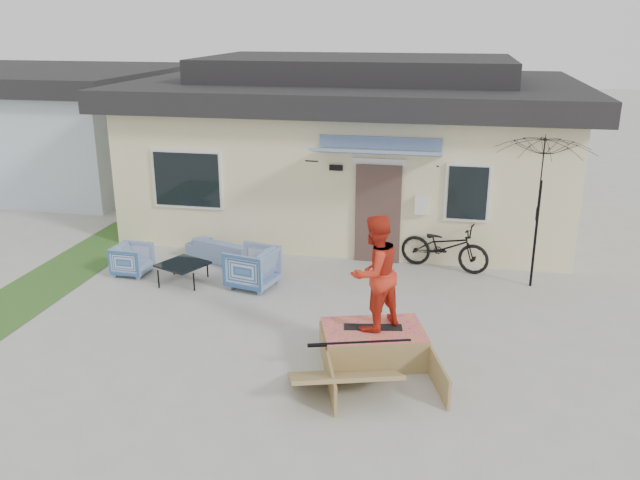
% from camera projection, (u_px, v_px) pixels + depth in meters
% --- Properties ---
extents(ground, '(90.00, 90.00, 0.00)m').
position_uv_depth(ground, '(278.00, 355.00, 10.23)').
color(ground, '#A4A39A').
rests_on(ground, ground).
extents(grass_strip, '(1.40, 8.00, 0.01)m').
position_uv_depth(grass_strip, '(49.00, 282.00, 13.07)').
color(grass_strip, '#2D5922').
rests_on(grass_strip, ground).
extents(house, '(10.80, 8.49, 4.10)m').
position_uv_depth(house, '(356.00, 141.00, 17.06)').
color(house, beige).
rests_on(house, ground).
extents(neighbor_house, '(8.60, 7.60, 3.50)m').
position_uv_depth(neighbor_house, '(37.00, 124.00, 20.94)').
color(neighbor_house, silver).
rests_on(neighbor_house, ground).
extents(loveseat, '(1.79, 1.03, 0.67)m').
position_uv_depth(loveseat, '(227.00, 247.00, 14.08)').
color(loveseat, '#214F8E').
rests_on(loveseat, ground).
extents(armchair_left, '(0.65, 0.69, 0.69)m').
position_uv_depth(armchair_left, '(132.00, 258.00, 13.37)').
color(armchair_left, '#214F8E').
rests_on(armchair_left, ground).
extents(armchair_right, '(0.96, 1.00, 0.87)m').
position_uv_depth(armchair_right, '(252.00, 265.00, 12.72)').
color(armchair_right, '#214F8E').
rests_on(armchair_right, ground).
extents(coffee_table, '(1.07, 1.07, 0.40)m').
position_uv_depth(coffee_table, '(183.00, 273.00, 12.99)').
color(coffee_table, black).
rests_on(coffee_table, ground).
extents(bicycle, '(1.96, 1.11, 1.19)m').
position_uv_depth(bicycle, '(445.00, 242.00, 13.58)').
color(bicycle, black).
rests_on(bicycle, ground).
extents(patio_umbrella, '(1.97, 1.84, 2.20)m').
position_uv_depth(patio_umbrella, '(539.00, 199.00, 12.33)').
color(patio_umbrella, black).
rests_on(patio_umbrella, ground).
extents(skate_ramp, '(2.02, 2.35, 0.50)m').
position_uv_depth(skate_ramp, '(373.00, 345.00, 10.01)').
color(skate_ramp, olive).
rests_on(skate_ramp, ground).
extents(skateboard, '(0.90, 0.36, 0.05)m').
position_uv_depth(skateboard, '(373.00, 326.00, 9.97)').
color(skateboard, black).
rests_on(skateboard, skate_ramp).
extents(skater, '(1.06, 1.08, 1.75)m').
position_uv_depth(skater, '(375.00, 271.00, 9.69)').
color(skater, red).
rests_on(skater, skateboard).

